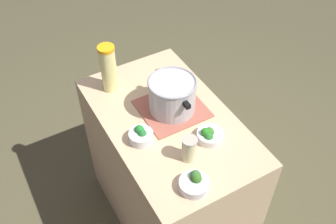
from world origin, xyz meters
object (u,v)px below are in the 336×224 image
Objects in this scene: cooking_pot at (172,95)px; broccoli_bowl_center at (194,183)px; lemonade_pitcher at (109,68)px; broccoli_bowl_front at (141,136)px; mason_jar at (189,149)px; broccoli_bowl_back at (209,135)px.

cooking_pot is 0.50m from broccoli_bowl_center.
lemonade_pitcher is 2.32× the size of broccoli_bowl_front.
mason_jar reaches higher than broccoli_bowl_center.
cooking_pot reaches higher than broccoli_bowl_back.
broccoli_bowl_front is at bearing -167.39° from broccoli_bowl_center.
mason_jar is 0.16m from broccoli_bowl_back.
mason_jar is 0.96× the size of broccoli_bowl_center.
broccoli_bowl_back is (0.16, 0.29, -0.00)m from broccoli_bowl_front.
broccoli_bowl_center is at bearing -23.18° from mason_jar.
broccoli_bowl_front is 0.89× the size of broccoli_bowl_center.
lemonade_pitcher is at bearing 176.43° from broccoli_bowl_front.
lemonade_pitcher is 0.65m from broccoli_bowl_back.
mason_jar is 0.26m from broccoli_bowl_front.
lemonade_pitcher is 2.07× the size of broccoli_bowl_center.
broccoli_bowl_front is (0.42, -0.03, -0.11)m from lemonade_pitcher.
lemonade_pitcher reaches higher than mason_jar.
broccoli_bowl_front is 0.37m from broccoli_bowl_center.
mason_jar is at bearing 156.82° from broccoli_bowl_center.
broccoli_bowl_front is at bearing -118.82° from broccoli_bowl_back.
broccoli_bowl_center is (0.78, 0.05, -0.11)m from lemonade_pitcher.
lemonade_pitcher is at bearing -169.48° from mason_jar.
mason_jar is at bearing 10.52° from lemonade_pitcher.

